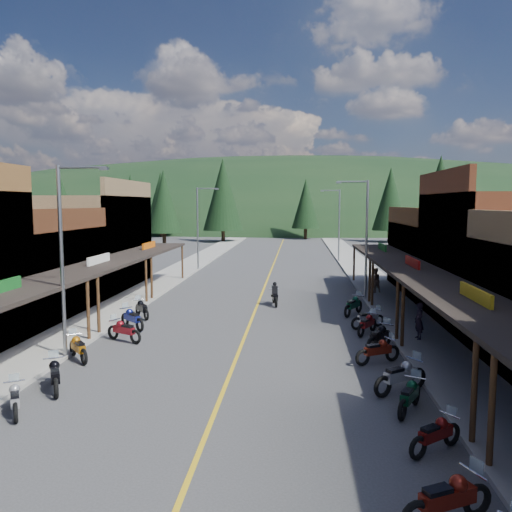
% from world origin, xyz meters
% --- Properties ---
extents(ground, '(220.00, 220.00, 0.00)m').
position_xyz_m(ground, '(0.00, 0.00, 0.00)').
color(ground, '#38383A').
rests_on(ground, ground).
extents(centerline, '(0.15, 90.00, 0.01)m').
position_xyz_m(centerline, '(0.00, 20.00, 0.01)').
color(centerline, gold).
rests_on(centerline, ground).
extents(sidewalk_west, '(3.40, 94.00, 0.15)m').
position_xyz_m(sidewalk_west, '(-8.70, 20.00, 0.07)').
color(sidewalk_west, gray).
rests_on(sidewalk_west, ground).
extents(sidewalk_east, '(3.40, 94.00, 0.15)m').
position_xyz_m(sidewalk_east, '(8.70, 20.00, 0.07)').
color(sidewalk_east, gray).
rests_on(sidewalk_east, ground).
extents(shop_west_2, '(10.90, 9.00, 6.20)m').
position_xyz_m(shop_west_2, '(-13.75, 1.70, 2.53)').
color(shop_west_2, '#3F2111').
rests_on(shop_west_2, ground).
extents(shop_west_3, '(10.90, 10.20, 8.20)m').
position_xyz_m(shop_west_3, '(-13.78, 11.30, 3.52)').
color(shop_west_3, brown).
rests_on(shop_west_3, ground).
extents(shop_east_2, '(10.90, 9.00, 8.20)m').
position_xyz_m(shop_east_2, '(13.78, 1.70, 3.52)').
color(shop_east_2, '#562B19').
rests_on(shop_east_2, ground).
extents(shop_east_3, '(10.90, 10.20, 6.20)m').
position_xyz_m(shop_east_3, '(13.75, 11.30, 2.53)').
color(shop_east_3, '#4C2D16').
rests_on(shop_east_3, ground).
extents(streetlight_0, '(2.16, 0.18, 8.00)m').
position_xyz_m(streetlight_0, '(-6.95, -6.00, 4.46)').
color(streetlight_0, gray).
rests_on(streetlight_0, ground).
extents(streetlight_1, '(2.16, 0.18, 8.00)m').
position_xyz_m(streetlight_1, '(-6.95, 22.00, 4.46)').
color(streetlight_1, gray).
rests_on(streetlight_1, ground).
extents(streetlight_2, '(2.16, 0.18, 8.00)m').
position_xyz_m(streetlight_2, '(6.95, 8.00, 4.46)').
color(streetlight_2, gray).
rests_on(streetlight_2, ground).
extents(streetlight_3, '(2.16, 0.18, 8.00)m').
position_xyz_m(streetlight_3, '(6.95, 30.00, 4.46)').
color(streetlight_3, gray).
rests_on(streetlight_3, ground).
extents(ridge_hill, '(310.00, 140.00, 60.00)m').
position_xyz_m(ridge_hill, '(0.00, 135.00, 0.00)').
color(ridge_hill, black).
rests_on(ridge_hill, ground).
extents(pine_0, '(5.04, 5.04, 11.00)m').
position_xyz_m(pine_0, '(-40.00, 62.00, 6.48)').
color(pine_0, black).
rests_on(pine_0, ground).
extents(pine_1, '(5.88, 5.88, 12.50)m').
position_xyz_m(pine_1, '(-24.00, 70.00, 7.24)').
color(pine_1, black).
rests_on(pine_1, ground).
extents(pine_2, '(6.72, 6.72, 14.00)m').
position_xyz_m(pine_2, '(-10.00, 58.00, 7.99)').
color(pine_2, black).
rests_on(pine_2, ground).
extents(pine_3, '(5.04, 5.04, 11.00)m').
position_xyz_m(pine_3, '(4.00, 66.00, 6.48)').
color(pine_3, black).
rests_on(pine_3, ground).
extents(pine_4, '(5.88, 5.88, 12.50)m').
position_xyz_m(pine_4, '(18.00, 60.00, 7.24)').
color(pine_4, black).
rests_on(pine_4, ground).
extents(pine_5, '(6.72, 6.72, 14.00)m').
position_xyz_m(pine_5, '(34.00, 72.00, 7.99)').
color(pine_5, black).
rests_on(pine_5, ground).
extents(pine_7, '(5.88, 5.88, 12.50)m').
position_xyz_m(pine_7, '(-32.00, 76.00, 7.24)').
color(pine_7, black).
rests_on(pine_7, ground).
extents(pine_8, '(4.48, 4.48, 10.00)m').
position_xyz_m(pine_8, '(-22.00, 40.00, 5.98)').
color(pine_8, black).
rests_on(pine_8, ground).
extents(pine_9, '(4.93, 4.93, 10.80)m').
position_xyz_m(pine_9, '(24.00, 45.00, 6.38)').
color(pine_9, black).
rests_on(pine_9, ground).
extents(pine_10, '(5.38, 5.38, 11.60)m').
position_xyz_m(pine_10, '(-18.00, 50.00, 6.78)').
color(pine_10, black).
rests_on(pine_10, ground).
extents(pine_11, '(5.82, 5.82, 12.40)m').
position_xyz_m(pine_11, '(20.00, 38.00, 7.19)').
color(pine_11, black).
rests_on(pine_11, ground).
extents(bike_west_3, '(1.51, 1.93, 1.07)m').
position_xyz_m(bike_west_3, '(-6.08, -11.46, 0.54)').
color(bike_west_3, '#96969B').
rests_on(bike_west_3, ground).
extents(bike_west_4, '(1.64, 2.21, 1.22)m').
position_xyz_m(bike_west_4, '(-5.80, -9.48, 0.61)').
color(bike_west_4, black).
rests_on(bike_west_4, ground).
extents(bike_west_5, '(1.88, 2.01, 1.18)m').
position_xyz_m(bike_west_5, '(-6.47, -6.16, 0.59)').
color(bike_west_5, '#A75F0B').
rests_on(bike_west_5, ground).
extents(bike_west_6, '(2.19, 1.61, 1.20)m').
position_xyz_m(bike_west_6, '(-5.55, -3.28, 0.60)').
color(bike_west_6, maroon).
rests_on(bike_west_6, ground).
extents(bike_west_7, '(2.09, 2.02, 1.25)m').
position_xyz_m(bike_west_7, '(-5.96, -0.91, 0.62)').
color(bike_west_7, navy).
rests_on(bike_west_7, ground).
extents(bike_west_8, '(1.76, 2.06, 1.17)m').
position_xyz_m(bike_west_8, '(-6.24, 1.60, 0.59)').
color(bike_west_8, black).
rests_on(bike_west_8, ground).
extents(bike_east_1, '(2.27, 1.61, 1.24)m').
position_xyz_m(bike_east_1, '(5.55, -15.84, 0.62)').
color(bike_east_1, maroon).
rests_on(bike_east_1, ground).
extents(bike_east_2, '(1.90, 1.68, 1.09)m').
position_xyz_m(bike_east_2, '(6.13, -12.82, 0.55)').
color(bike_east_2, '#620F0D').
rests_on(bike_east_2, ground).
extents(bike_east_3, '(1.55, 2.10, 1.16)m').
position_xyz_m(bike_east_3, '(6.02, -10.30, 0.58)').
color(bike_east_3, '#0C3F22').
rests_on(bike_east_3, ground).
extents(bike_east_4, '(2.33, 1.94, 1.31)m').
position_xyz_m(bike_east_4, '(6.07, -8.71, 0.66)').
color(bike_east_4, '#9D9DA2').
rests_on(bike_east_4, ground).
extents(bike_east_5, '(2.15, 1.59, 1.18)m').
position_xyz_m(bike_east_5, '(5.80, -5.56, 0.59)').
color(bike_east_5, maroon).
rests_on(bike_east_5, ground).
extents(bike_east_6, '(1.90, 2.29, 1.29)m').
position_xyz_m(bike_east_6, '(6.16, -3.65, 0.65)').
color(bike_east_6, black).
rests_on(bike_east_6, ground).
extents(bike_east_7, '(1.63, 2.07, 1.15)m').
position_xyz_m(bike_east_7, '(6.01, -0.95, 0.58)').
color(bike_east_7, '#630D0E').
rests_on(bike_east_7, ground).
extents(bike_east_8, '(2.08, 1.60, 1.15)m').
position_xyz_m(bike_east_8, '(6.20, 0.24, 0.58)').
color(bike_east_8, '#A9A9AE').
rests_on(bike_east_8, ground).
extents(bike_east_9, '(1.79, 2.35, 1.30)m').
position_xyz_m(bike_east_9, '(5.79, 3.31, 0.65)').
color(bike_east_9, '#0B3723').
rests_on(bike_east_9, ground).
extents(rider_on_bike, '(0.99, 2.12, 1.56)m').
position_xyz_m(rider_on_bike, '(1.12, 5.73, 0.62)').
color(rider_on_bike, black).
rests_on(rider_on_bike, ground).
extents(pedestrian_east_a, '(0.49, 0.68, 1.72)m').
position_xyz_m(pedestrian_east_a, '(8.22, -2.14, 1.01)').
color(pedestrian_east_a, '#241C2A').
rests_on(pedestrian_east_a, sidewalk_east).
extents(pedestrian_east_b, '(0.99, 0.80, 1.77)m').
position_xyz_m(pedestrian_east_b, '(8.06, 10.16, 1.04)').
color(pedestrian_east_b, brown).
rests_on(pedestrian_east_b, sidewalk_east).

